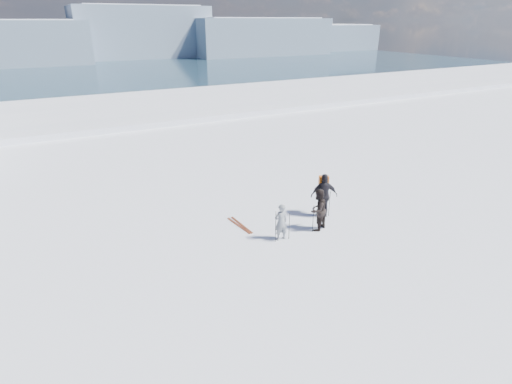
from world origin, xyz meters
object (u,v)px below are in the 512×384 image
skier_pack (324,195)px  skis_loose (240,225)px  skier_grey (281,222)px  skier_dark (318,210)px

skier_pack → skis_loose: 3.87m
skier_grey → skis_loose: bearing=-61.9°
skier_dark → skier_pack: 1.31m
skis_loose → skier_grey: bearing=-62.7°
skis_loose → skier_pack: bearing=-13.8°
skier_grey → skis_loose: skier_grey is taller
skier_dark → skier_pack: bearing=-159.3°
skier_dark → skis_loose: bearing=-55.3°
skier_pack → skis_loose: skier_pack is taller
skier_grey → skier_dark: skier_dark is taller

